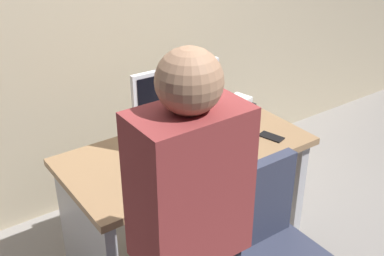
{
  "coord_description": "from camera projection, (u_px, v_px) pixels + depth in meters",
  "views": [
    {
      "loc": [
        -1.35,
        -1.97,
        2.1
      ],
      "look_at": [
        0.0,
        -0.05,
        0.87
      ],
      "focal_mm": 45.83,
      "sensor_mm": 36.0,
      "label": 1
    }
  ],
  "objects": [
    {
      "name": "ground_plane",
      "position": [
        187.0,
        247.0,
        3.09
      ],
      "size": [
        9.0,
        9.0,
        0.0
      ],
      "primitive_type": "plane",
      "color": "gray"
    },
    {
      "name": "desk",
      "position": [
        187.0,
        181.0,
        2.86
      ],
      "size": [
        1.41,
        0.71,
        0.72
      ],
      "color": "#93704C",
      "rests_on": "ground"
    },
    {
      "name": "person_at_desk",
      "position": [
        190.0,
        252.0,
        1.83
      ],
      "size": [
        0.4,
        0.24,
        1.64
      ],
      "color": "#262838",
      "rests_on": "ground"
    },
    {
      "name": "monitor",
      "position": [
        177.0,
        100.0,
        2.71
      ],
      "size": [
        0.54,
        0.15,
        0.46
      ],
      "color": "silver",
      "rests_on": "desk"
    },
    {
      "name": "keyboard",
      "position": [
        186.0,
        157.0,
        2.65
      ],
      "size": [
        0.43,
        0.13,
        0.02
      ],
      "primitive_type": "cube",
      "rotation": [
        0.0,
        0.0,
        -0.01
      ],
      "color": "white",
      "rests_on": "desk"
    },
    {
      "name": "mouse",
      "position": [
        229.0,
        139.0,
        2.82
      ],
      "size": [
        0.06,
        0.1,
        0.03
      ],
      "primitive_type": "ellipsoid",
      "color": "white",
      "rests_on": "desk"
    },
    {
      "name": "cup_near_keyboard",
      "position": [
        147.0,
        176.0,
        2.41
      ],
      "size": [
        0.07,
        0.07,
        0.1
      ],
      "primitive_type": "cylinder",
      "color": "#3372B2",
      "rests_on": "desk"
    },
    {
      "name": "book_stack",
      "position": [
        237.0,
        106.0,
        3.1
      ],
      "size": [
        0.22,
        0.18,
        0.12
      ],
      "color": "gold",
      "rests_on": "desk"
    },
    {
      "name": "cell_phone",
      "position": [
        271.0,
        137.0,
        2.87
      ],
      "size": [
        0.11,
        0.16,
        0.01
      ],
      "primitive_type": "cube",
      "rotation": [
        0.0,
        0.0,
        0.28
      ],
      "color": "black",
      "rests_on": "desk"
    }
  ]
}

